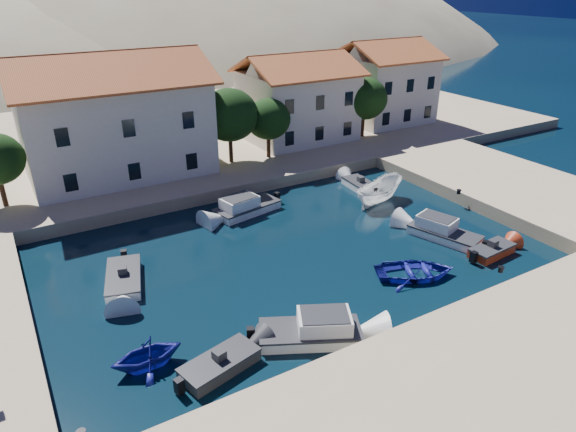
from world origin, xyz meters
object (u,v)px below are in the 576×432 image
object	(u,v)px
building_mid	(297,96)
rowboat_south	(414,276)
building_right	(385,80)
cabin_cruiser_south	(310,331)
building_left	(114,113)
boat_east	(378,202)
cabin_cruiser_east	(445,232)

from	to	relation	value
building_mid	rowboat_south	xyz separation A→B (m)	(-7.20, -24.93, -5.22)
building_mid	building_right	bearing A→B (deg)	4.76
building_right	cabin_cruiser_south	xyz separation A→B (m)	(-27.61, -27.66, -5.00)
rowboat_south	building_mid	bearing A→B (deg)	8.94
cabin_cruiser_south	rowboat_south	world-z (taller)	cabin_cruiser_south
building_left	boat_east	world-z (taller)	building_left
cabin_cruiser_east	boat_east	xyz separation A→B (m)	(0.16, 6.99, -0.48)
cabin_cruiser_south	building_left	bearing A→B (deg)	122.14
building_mid	cabin_cruiser_south	xyz separation A→B (m)	(-15.61, -26.66, -4.75)
building_mid	boat_east	size ratio (longest dim) A/B	2.06
building_left	boat_east	distance (m)	22.31
building_right	cabin_cruiser_east	bearing A→B (deg)	-121.24
building_left	boat_east	xyz separation A→B (m)	(15.95, -14.42, -5.94)
building_mid	boat_east	bearing A→B (deg)	-97.55
cabin_cruiser_east	building_mid	bearing A→B (deg)	-23.22
rowboat_south	cabin_cruiser_east	size ratio (longest dim) A/B	0.91
cabin_cruiser_south	building_mid	bearing A→B (deg)	86.47
building_right	cabin_cruiser_south	distance (m)	39.40
building_left	building_mid	bearing A→B (deg)	3.18
cabin_cruiser_south	cabin_cruiser_east	size ratio (longest dim) A/B	1.05
building_mid	boat_east	world-z (taller)	building_mid
rowboat_south	cabin_cruiser_south	bearing A→B (deg)	126.66
rowboat_south	building_right	bearing A→B (deg)	-11.46
building_left	rowboat_south	xyz separation A→B (m)	(10.80, -23.93, -5.94)
cabin_cruiser_south	cabin_cruiser_east	world-z (taller)	same
building_mid	cabin_cruiser_east	size ratio (longest dim) A/B	2.07
building_mid	rowboat_south	world-z (taller)	building_mid
boat_east	rowboat_south	bearing A→B (deg)	134.98
building_left	boat_east	size ratio (longest dim) A/B	2.89
cabin_cruiser_south	boat_east	bearing A→B (deg)	66.45
building_right	boat_east	world-z (taller)	building_right
building_right	rowboat_south	bearing A→B (deg)	-126.52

